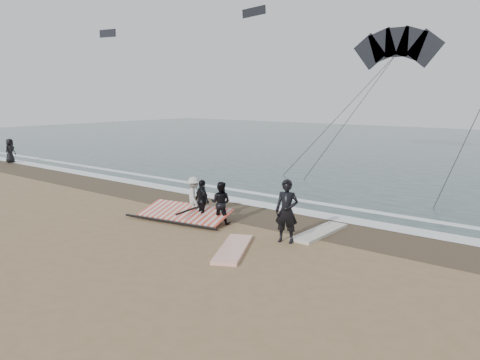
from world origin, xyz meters
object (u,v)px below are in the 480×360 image
Objects in this scene: man_main at (287,211)px; sail_rig at (186,214)px; board_cream at (320,232)px; board_white at (233,249)px.

sail_rig is at bearing 163.79° from man_main.
man_main is at bearing -104.92° from board_cream.
board_cream is (0.39, 1.44, -0.94)m from man_main.
man_main is at bearing -0.37° from sail_rig.
man_main is 1.76m from board_cream.
sail_rig is at bearing 127.47° from board_white.
board_cream is 0.66× the size of sail_rig.
board_white is 0.66× the size of sail_rig.
man_main reaches higher than sail_rig.
man_main reaches higher than board_cream.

